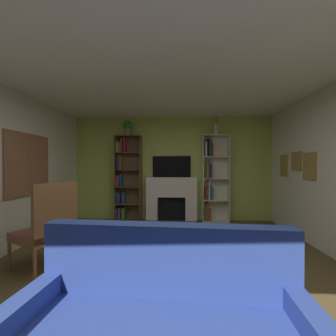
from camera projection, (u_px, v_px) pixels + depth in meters
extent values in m
plane|color=brown|center=(163.00, 279.00, 2.76)|extent=(7.25, 7.25, 0.00)
cube|color=#ADC65C|center=(172.00, 168.00, 5.79)|extent=(5.15, 0.06, 2.66)
cube|color=olive|center=(310.00, 166.00, 3.94)|extent=(0.03, 0.38, 0.48)
cube|color=#999449|center=(309.00, 166.00, 3.94)|extent=(0.01, 0.32, 0.42)
cube|color=olive|center=(296.00, 161.00, 4.39)|extent=(0.03, 0.35, 0.37)
cube|color=#487144|center=(296.00, 161.00, 4.39)|extent=(0.01, 0.29, 0.31)
cube|color=olive|center=(284.00, 165.00, 4.91)|extent=(0.03, 0.32, 0.47)
cube|color=slate|center=(284.00, 165.00, 4.91)|extent=(0.01, 0.26, 0.41)
cube|color=#946245|center=(28.00, 164.00, 3.99)|extent=(0.04, 1.14, 1.10)
cube|color=silver|center=(29.00, 164.00, 3.99)|extent=(0.01, 1.04, 1.00)
cube|color=#946245|center=(30.00, 164.00, 3.99)|extent=(0.01, 0.02, 1.00)
cube|color=#946245|center=(30.00, 164.00, 3.99)|extent=(0.01, 1.04, 0.02)
cube|color=white|center=(163.00, 61.00, 2.73)|extent=(5.15, 6.16, 0.06)
cube|color=white|center=(152.00, 209.00, 5.68)|extent=(0.29, 0.24, 0.61)
cube|color=white|center=(191.00, 209.00, 5.63)|extent=(0.29, 0.24, 0.61)
cube|color=white|center=(172.00, 187.00, 5.65)|extent=(1.27, 0.24, 0.50)
cube|color=black|center=(172.00, 208.00, 5.74)|extent=(0.70, 0.08, 0.61)
cube|color=#544F56|center=(171.00, 223.00, 5.39)|extent=(1.37, 0.30, 0.03)
cube|color=black|center=(172.00, 167.00, 5.73)|extent=(0.97, 0.06, 0.54)
cube|color=brown|center=(116.00, 178.00, 5.69)|extent=(0.02, 0.30, 2.16)
cube|color=brown|center=(141.00, 178.00, 5.66)|extent=(0.02, 0.30, 2.16)
cube|color=brown|center=(130.00, 178.00, 5.82)|extent=(0.66, 0.02, 2.16)
cube|color=brown|center=(128.00, 220.00, 5.69)|extent=(0.62, 0.30, 0.02)
cube|color=#343F96|center=(118.00, 214.00, 5.70)|extent=(0.04, 0.26, 0.29)
cube|color=brown|center=(120.00, 213.00, 5.73)|extent=(0.04, 0.21, 0.31)
cube|color=#35458C|center=(122.00, 213.00, 5.74)|extent=(0.03, 0.17, 0.33)
cube|color=olive|center=(124.00, 214.00, 5.71)|extent=(0.03, 0.24, 0.29)
cube|color=#22753F|center=(126.00, 212.00, 5.72)|extent=(0.02, 0.20, 0.36)
cube|color=brown|center=(128.00, 204.00, 5.68)|extent=(0.62, 0.30, 0.02)
cube|color=#1D4999|center=(117.00, 198.00, 5.72)|extent=(0.02, 0.22, 0.27)
cube|color=#227D42|center=(119.00, 197.00, 5.72)|extent=(0.02, 0.20, 0.31)
cube|color=#553071|center=(120.00, 198.00, 5.71)|extent=(0.04, 0.22, 0.24)
cube|color=#262826|center=(122.00, 198.00, 5.73)|extent=(0.03, 0.18, 0.24)
cube|color=#2E4997|center=(124.00, 197.00, 5.71)|extent=(0.04, 0.22, 0.28)
cube|color=brown|center=(128.00, 187.00, 5.68)|extent=(0.62, 0.30, 0.02)
cube|color=red|center=(117.00, 181.00, 5.70)|extent=(0.04, 0.25, 0.27)
cube|color=#2D4794|center=(119.00, 181.00, 5.70)|extent=(0.03, 0.25, 0.27)
cube|color=#1A4A8B|center=(122.00, 180.00, 5.70)|extent=(0.04, 0.23, 0.30)
cube|color=brown|center=(128.00, 170.00, 5.67)|extent=(0.62, 0.30, 0.02)
cube|color=black|center=(117.00, 163.00, 5.73)|extent=(0.02, 0.18, 0.31)
cube|color=navy|center=(118.00, 162.00, 5.70)|extent=(0.03, 0.23, 0.37)
cube|color=#964D25|center=(120.00, 162.00, 5.73)|extent=(0.04, 0.17, 0.36)
cube|color=olive|center=(122.00, 163.00, 5.71)|extent=(0.02, 0.20, 0.34)
cube|color=brown|center=(128.00, 153.00, 5.67)|extent=(0.62, 0.30, 0.02)
cube|color=beige|center=(118.00, 147.00, 5.73)|extent=(0.04, 0.17, 0.27)
cube|color=#A6781E|center=(120.00, 148.00, 5.71)|extent=(0.04, 0.20, 0.23)
cube|color=brown|center=(122.00, 146.00, 5.71)|extent=(0.03, 0.20, 0.34)
cube|color=black|center=(124.00, 146.00, 5.71)|extent=(0.04, 0.20, 0.34)
cube|color=#B11E37|center=(125.00, 145.00, 5.69)|extent=(0.03, 0.23, 0.37)
cube|color=brown|center=(128.00, 136.00, 5.66)|extent=(0.62, 0.30, 0.02)
cube|color=silver|center=(203.00, 178.00, 5.58)|extent=(0.02, 0.28, 2.16)
cube|color=silver|center=(229.00, 178.00, 5.55)|extent=(0.02, 0.28, 2.16)
cube|color=silver|center=(215.00, 178.00, 5.70)|extent=(0.66, 0.02, 2.16)
cube|color=silver|center=(215.00, 221.00, 5.58)|extent=(0.62, 0.28, 0.02)
cube|color=#2E744B|center=(204.00, 212.00, 5.62)|extent=(0.03, 0.18, 0.44)
cube|color=olive|center=(205.00, 212.00, 5.63)|extent=(0.04, 0.16, 0.43)
cube|color=brown|center=(207.00, 211.00, 5.61)|extent=(0.04, 0.19, 0.47)
cube|color=#9A4F30|center=(210.00, 214.00, 5.62)|extent=(0.04, 0.18, 0.30)
cube|color=silver|center=(215.00, 200.00, 5.57)|extent=(0.62, 0.28, 0.02)
cube|color=#A8391B|center=(204.00, 192.00, 5.61)|extent=(0.02, 0.20, 0.37)
cube|color=#94582B|center=(205.00, 193.00, 5.60)|extent=(0.03, 0.22, 0.31)
cube|color=brown|center=(207.00, 193.00, 5.61)|extent=(0.03, 0.18, 0.33)
cube|color=beige|center=(209.00, 190.00, 5.60)|extent=(0.03, 0.20, 0.46)
cube|color=#285086|center=(211.00, 192.00, 5.61)|extent=(0.04, 0.18, 0.37)
cube|color=#357052|center=(212.00, 194.00, 5.62)|extent=(0.03, 0.16, 0.30)
cube|color=silver|center=(216.00, 178.00, 5.57)|extent=(0.62, 0.28, 0.02)
cube|color=#A88423|center=(204.00, 169.00, 5.61)|extent=(0.02, 0.19, 0.47)
cube|color=#3C744F|center=(205.00, 170.00, 5.60)|extent=(0.03, 0.21, 0.40)
cube|color=olive|center=(207.00, 170.00, 5.60)|extent=(0.04, 0.19, 0.41)
cube|color=#623364|center=(209.00, 169.00, 5.61)|extent=(0.04, 0.16, 0.43)
cube|color=#35538E|center=(212.00, 171.00, 5.60)|extent=(0.03, 0.18, 0.36)
cube|color=silver|center=(216.00, 157.00, 5.56)|extent=(0.62, 0.28, 0.02)
cube|color=#194896|center=(204.00, 148.00, 5.58)|extent=(0.02, 0.23, 0.43)
cube|color=beige|center=(206.00, 149.00, 5.57)|extent=(0.04, 0.24, 0.35)
cube|color=black|center=(208.00, 148.00, 5.60)|extent=(0.04, 0.18, 0.44)
cube|color=#346542|center=(210.00, 148.00, 5.58)|extent=(0.03, 0.21, 0.45)
cube|color=#306456|center=(212.00, 148.00, 5.57)|extent=(0.02, 0.24, 0.42)
cube|color=#AB2332|center=(213.00, 150.00, 5.59)|extent=(0.02, 0.19, 0.31)
cube|color=silver|center=(216.00, 135.00, 5.55)|extent=(0.62, 0.28, 0.02)
cylinder|color=#9F7B4E|center=(128.00, 132.00, 5.66)|extent=(0.15, 0.15, 0.17)
sphere|color=#33783C|center=(128.00, 126.00, 5.66)|extent=(0.22, 0.22, 0.22)
cylinder|color=beige|center=(216.00, 130.00, 5.54)|extent=(0.11, 0.11, 0.26)
cylinder|color=#4C7F3F|center=(216.00, 122.00, 5.54)|extent=(0.01, 0.01, 0.11)
sphere|color=#D45E8B|center=(216.00, 120.00, 5.54)|extent=(0.04, 0.04, 0.04)
cylinder|color=#4C7F3F|center=(217.00, 122.00, 5.52)|extent=(0.01, 0.01, 0.13)
sphere|color=#D45E8B|center=(217.00, 119.00, 5.52)|extent=(0.04, 0.04, 0.04)
cylinder|color=#4C7F3F|center=(217.00, 121.00, 5.53)|extent=(0.01, 0.01, 0.18)
sphere|color=#D45E8B|center=(217.00, 117.00, 5.53)|extent=(0.05, 0.05, 0.05)
cylinder|color=#4C7F3F|center=(216.00, 122.00, 5.53)|extent=(0.01, 0.01, 0.10)
sphere|color=#D45E8B|center=(216.00, 120.00, 5.53)|extent=(0.05, 0.05, 0.05)
cube|color=#304895|center=(167.00, 259.00, 1.72)|extent=(1.93, 0.27, 0.54)
cylinder|color=brown|center=(35.00, 265.00, 2.67)|extent=(0.04, 0.04, 0.44)
cylinder|color=brown|center=(75.00, 249.00, 3.16)|extent=(0.04, 0.04, 0.44)
cylinder|color=brown|center=(9.00, 255.00, 2.95)|extent=(0.04, 0.04, 0.44)
cylinder|color=brown|center=(50.00, 242.00, 3.45)|extent=(0.04, 0.04, 0.44)
cube|color=#905144|center=(43.00, 233.00, 3.05)|extent=(0.83, 0.83, 0.08)
cube|color=brown|center=(43.00, 238.00, 3.05)|extent=(0.83, 0.83, 0.04)
cube|color=brown|center=(56.00, 211.00, 2.91)|extent=(0.33, 0.57, 0.74)
cube|color=brown|center=(168.00, 267.00, 2.25)|extent=(0.88, 0.53, 0.04)
cylinder|color=brown|center=(121.00, 300.00, 2.03)|extent=(0.05, 0.05, 0.36)
cylinder|color=brown|center=(213.00, 303.00, 1.99)|extent=(0.05, 0.05, 0.36)
cylinder|color=brown|center=(132.00, 274.00, 2.51)|extent=(0.05, 0.05, 0.36)
cylinder|color=brown|center=(206.00, 276.00, 2.47)|extent=(0.05, 0.05, 0.36)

